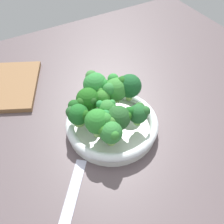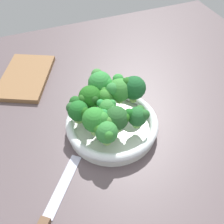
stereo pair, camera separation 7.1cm
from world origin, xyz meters
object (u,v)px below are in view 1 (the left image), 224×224
at_px(broccoli_floret_1, 78,113).
at_px(broccoli_floret_6, 138,113).
at_px(broccoli_floret_4, 115,88).
at_px(broccoli_floret_0, 103,98).
at_px(broccoli_floret_2, 96,84).
at_px(broccoli_floret_8, 120,119).
at_px(bowl, 112,125).
at_px(broccoli_floret_10, 108,109).
at_px(broccoli_floret_7, 99,121).
at_px(cutting_board, 14,85).
at_px(broccoli_floret_3, 111,132).
at_px(broccoli_floret_5, 88,100).
at_px(broccoli_floret_9, 128,85).

relative_size(broccoli_floret_1, broccoli_floret_6, 1.11).
bearing_deg(broccoli_floret_4, broccoli_floret_0, 103.79).
bearing_deg(broccoli_floret_2, broccoli_floret_8, 177.92).
xyz_separation_m(bowl, broccoli_floret_2, (0.10, -0.00, 0.07)).
xyz_separation_m(broccoli_floret_6, broccoli_floret_8, (0.00, 0.05, 0.00)).
xyz_separation_m(broccoli_floret_4, broccoli_floret_10, (-0.06, 0.05, -0.00)).
distance_m(broccoli_floret_1, broccoli_floret_7, 0.07).
xyz_separation_m(bowl, cutting_board, (0.31, 0.19, -0.01)).
xyz_separation_m(broccoli_floret_3, broccoli_floret_7, (0.04, 0.01, 0.01)).
xyz_separation_m(broccoli_floret_3, cutting_board, (0.38, 0.15, -0.07)).
height_order(broccoli_floret_4, broccoli_floret_5, broccoli_floret_4).
bearing_deg(broccoli_floret_3, broccoli_floret_8, -57.84).
height_order(broccoli_floret_0, broccoli_floret_2, broccoli_floret_2).
distance_m(broccoli_floret_3, broccoli_floret_10, 0.07).
height_order(broccoli_floret_4, broccoli_floret_6, broccoli_floret_4).
height_order(bowl, cutting_board, bowl).
height_order(bowl, broccoli_floret_0, broccoli_floret_0).
relative_size(broccoli_floret_8, cutting_board, 0.32).
relative_size(broccoli_floret_0, broccoli_floret_6, 1.03).
bearing_deg(broccoli_floret_8, broccoli_floret_1, 48.27).
distance_m(broccoli_floret_1, broccoli_floret_6, 0.15).
xyz_separation_m(broccoli_floret_5, broccoli_floret_8, (-0.10, -0.04, 0.00)).
distance_m(bowl, broccoli_floret_7, 0.09).
height_order(broccoli_floret_2, broccoli_floret_5, broccoli_floret_2).
distance_m(broccoli_floret_2, broccoli_floret_7, 0.14).
relative_size(broccoli_floret_4, broccoli_floret_10, 1.15).
height_order(broccoli_floret_0, broccoli_floret_6, broccoli_floret_0).
relative_size(broccoli_floret_6, broccoli_floret_8, 0.83).
distance_m(broccoli_floret_0, broccoli_floret_2, 0.05).
bearing_deg(broccoli_floret_7, broccoli_floret_9, -59.65).
height_order(broccoli_floret_6, broccoli_floret_10, broccoli_floret_10).
distance_m(broccoli_floret_7, broccoli_floret_10, 0.05).
distance_m(bowl, broccoli_floret_10, 0.06).
height_order(broccoli_floret_6, cutting_board, broccoli_floret_6).
bearing_deg(broccoli_floret_7, broccoli_floret_6, -98.06).
bearing_deg(cutting_board, broccoli_floret_7, -158.22).
bearing_deg(broccoli_floret_8, cutting_board, 27.96).
xyz_separation_m(broccoli_floret_1, broccoli_floret_8, (-0.07, -0.08, 0.01)).
xyz_separation_m(broccoli_floret_6, cutting_board, (0.35, 0.24, -0.07)).
distance_m(broccoli_floret_2, broccoli_floret_4, 0.05).
bearing_deg(broccoli_floret_5, broccoli_floret_7, 172.47).
distance_m(broccoli_floret_5, broccoli_floret_6, 0.14).
relative_size(bowl, broccoli_floret_0, 4.01).
distance_m(broccoli_floret_0, broccoli_floret_3, 0.12).
bearing_deg(broccoli_floret_4, broccoli_floret_1, 102.40).
bearing_deg(broccoli_floret_5, broccoli_floret_3, 179.99).
relative_size(broccoli_floret_3, broccoli_floret_6, 1.09).
bearing_deg(broccoli_floret_1, broccoli_floret_2, -52.66).
xyz_separation_m(broccoli_floret_7, broccoli_floret_10, (0.03, -0.04, -0.01)).
bearing_deg(cutting_board, broccoli_floret_6, -145.88).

